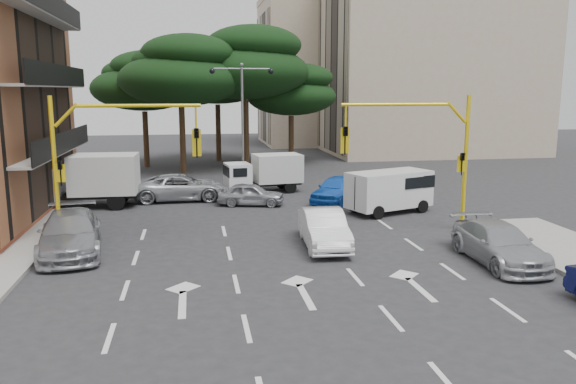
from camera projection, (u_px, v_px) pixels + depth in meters
name	position (u px, v px, depth m)	size (l,w,h in m)	color
ground	(280.00, 251.00, 21.95)	(120.00, 120.00, 0.00)	#28282B
median_strip	(243.00, 183.00, 37.45)	(1.40, 6.00, 0.15)	gray
apartment_beige_near	(432.00, 57.00, 54.60)	(20.20, 12.15, 18.70)	tan
apartment_beige_far	(332.00, 71.00, 65.26)	(16.20, 12.15, 16.70)	tan
pine_left_near	(181.00, 71.00, 41.23)	(9.15, 9.15, 10.23)	#382616
pine_center	(246.00, 63.00, 43.87)	(9.98, 9.98, 11.16)	#382616
pine_left_far	(144.00, 81.00, 44.74)	(8.32, 8.32, 9.30)	#382616
pine_right	(292.00, 90.00, 46.84)	(7.49, 7.49, 8.37)	#382616
pine_back	(218.00, 73.00, 48.51)	(9.15, 9.15, 10.23)	#382616
signal_mast_right	(428.00, 144.00, 24.31)	(5.79, 0.37, 6.00)	yellow
signal_mast_left	(102.00, 150.00, 22.06)	(5.79, 0.37, 6.00)	yellow
street_lamp_center	(242.00, 102.00, 36.49)	(4.16, 0.36, 7.77)	slate
car_white_hatch	(324.00, 228.00, 22.47)	(1.57, 4.50, 1.48)	white
car_blue_compact	(337.00, 189.00, 31.31)	(1.77, 4.39, 1.50)	blue
car_silver_wagon	(70.00, 233.00, 21.52)	(2.22, 5.46, 1.58)	#93949A
car_silver_cross_a	(181.00, 187.00, 31.95)	(2.46, 5.33, 1.48)	#A8ABB0
car_silver_cross_b	(251.00, 194.00, 30.53)	(1.45, 3.61, 1.23)	#9A9CA1
car_silver_parked	(499.00, 244.00, 20.35)	(1.99, 4.90, 1.42)	#A3A6AB
van_white	(389.00, 192.00, 28.66)	(1.96, 4.34, 2.17)	silver
box_truck_a	(85.00, 181.00, 29.93)	(2.41, 5.74, 2.82)	silver
box_truck_b	(264.00, 173.00, 34.40)	(1.98, 4.71, 2.32)	white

